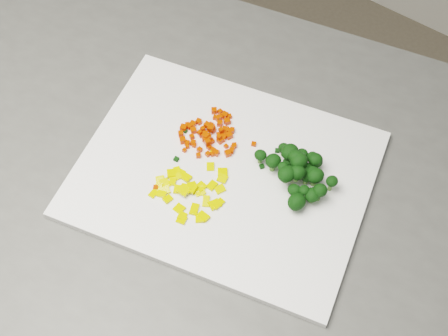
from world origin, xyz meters
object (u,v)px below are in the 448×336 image
Objects in this scene: cutting_board at (224,174)px; carrot_pile at (209,131)px; counter_block at (194,292)px; broccoli_pile at (296,167)px; pepper_pile at (191,187)px.

cutting_board is 4.50× the size of carrot_pile.
counter_block is 0.51m from broccoli_pile.
carrot_pile is 0.83× the size of broccoli_pile.
cutting_board is 0.07m from carrot_pile.
pepper_pile is (0.03, -0.09, -0.01)m from carrot_pile.
carrot_pile is 0.86× the size of pepper_pile.
counter_block is at bearing -145.31° from broccoli_pile.
counter_block is 0.47m from pepper_pile.
cutting_board is 3.75× the size of broccoli_pile.
counter_block is 2.60× the size of cutting_board.
cutting_board is at bearing -148.43° from broccoli_pile.
cutting_board reaches higher than counter_block.
carrot_pile is (-0.01, 0.08, 0.47)m from counter_block.
pepper_pile is at bearing -111.86° from cutting_board.
carrot_pile reaches higher than cutting_board.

